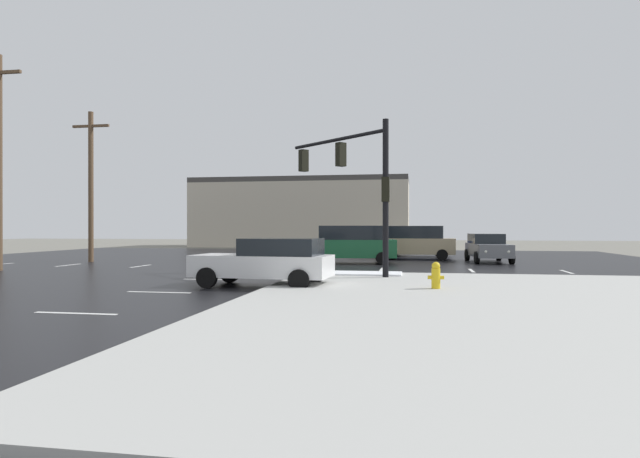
{
  "coord_description": "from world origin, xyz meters",
  "views": [
    {
      "loc": [
        7.51,
        -24.98,
        1.95
      ],
      "look_at": [
        1.97,
        6.41,
        1.86
      ],
      "focal_mm": 30.34,
      "sensor_mm": 36.0,
      "label": 1
    }
  ],
  "objects_px": {
    "suv_tan": "(415,242)",
    "sedan_grey": "(488,247)",
    "utility_pole_far": "(91,183)",
    "suv_green": "(351,243)",
    "sedan_navy": "(414,244)",
    "sedan_white": "(267,261)",
    "fire_hydrant": "(436,275)",
    "traffic_signal_mast": "(356,174)"
  },
  "relations": [
    {
      "from": "utility_pole_far",
      "to": "suv_green",
      "type": "bearing_deg",
      "value": 4.92
    },
    {
      "from": "utility_pole_far",
      "to": "suv_tan",
      "type": "bearing_deg",
      "value": 17.49
    },
    {
      "from": "sedan_white",
      "to": "utility_pole_far",
      "type": "distance_m",
      "value": 17.32
    },
    {
      "from": "suv_green",
      "to": "sedan_white",
      "type": "height_order",
      "value": "suv_green"
    },
    {
      "from": "suv_tan",
      "to": "utility_pole_far",
      "type": "relative_size",
      "value": 0.58
    },
    {
      "from": "fire_hydrant",
      "to": "utility_pole_far",
      "type": "distance_m",
      "value": 22.11
    },
    {
      "from": "utility_pole_far",
      "to": "fire_hydrant",
      "type": "bearing_deg",
      "value": -31.33
    },
    {
      "from": "sedan_grey",
      "to": "utility_pole_far",
      "type": "distance_m",
      "value": 22.58
    },
    {
      "from": "suv_tan",
      "to": "utility_pole_far",
      "type": "height_order",
      "value": "utility_pole_far"
    },
    {
      "from": "fire_hydrant",
      "to": "sedan_white",
      "type": "relative_size",
      "value": 0.17
    },
    {
      "from": "suv_green",
      "to": "utility_pole_far",
      "type": "bearing_deg",
      "value": 179.37
    },
    {
      "from": "suv_green",
      "to": "sedan_white",
      "type": "xyz_separation_m",
      "value": [
        -1.36,
        -11.86,
        -0.24
      ]
    },
    {
      "from": "fire_hydrant",
      "to": "sedan_navy",
      "type": "bearing_deg",
      "value": 91.84
    },
    {
      "from": "fire_hydrant",
      "to": "utility_pole_far",
      "type": "xyz_separation_m",
      "value": [
        -18.59,
        11.32,
        3.9
      ]
    },
    {
      "from": "suv_tan",
      "to": "sedan_white",
      "type": "height_order",
      "value": "suv_tan"
    },
    {
      "from": "suv_green",
      "to": "sedan_grey",
      "type": "bearing_deg",
      "value": 12.92
    },
    {
      "from": "suv_tan",
      "to": "traffic_signal_mast",
      "type": "bearing_deg",
      "value": 84.21
    },
    {
      "from": "sedan_navy",
      "to": "sedan_white",
      "type": "bearing_deg",
      "value": -97.14
    },
    {
      "from": "sedan_white",
      "to": "suv_green",
      "type": "bearing_deg",
      "value": -92.36
    },
    {
      "from": "fire_hydrant",
      "to": "suv_green",
      "type": "relative_size",
      "value": 0.16
    },
    {
      "from": "traffic_signal_mast",
      "to": "sedan_navy",
      "type": "height_order",
      "value": "traffic_signal_mast"
    },
    {
      "from": "sedan_navy",
      "to": "sedan_white",
      "type": "height_order",
      "value": "same"
    },
    {
      "from": "traffic_signal_mast",
      "to": "sedan_navy",
      "type": "relative_size",
      "value": 1.24
    },
    {
      "from": "utility_pole_far",
      "to": "sedan_white",
      "type": "bearing_deg",
      "value": -38.74
    },
    {
      "from": "fire_hydrant",
      "to": "suv_green",
      "type": "height_order",
      "value": "suv_green"
    },
    {
      "from": "utility_pole_far",
      "to": "traffic_signal_mast",
      "type": "bearing_deg",
      "value": -23.34
    },
    {
      "from": "traffic_signal_mast",
      "to": "sedan_navy",
      "type": "distance_m",
      "value": 16.63
    },
    {
      "from": "suv_tan",
      "to": "utility_pole_far",
      "type": "distance_m",
      "value": 19.15
    },
    {
      "from": "suv_tan",
      "to": "suv_green",
      "type": "xyz_separation_m",
      "value": [
        -3.4,
        -4.41,
        0.0
      ]
    },
    {
      "from": "sedan_grey",
      "to": "suv_green",
      "type": "height_order",
      "value": "suv_green"
    },
    {
      "from": "fire_hydrant",
      "to": "sedan_grey",
      "type": "relative_size",
      "value": 0.17
    },
    {
      "from": "traffic_signal_mast",
      "to": "suv_tan",
      "type": "xyz_separation_m",
      "value": [
        2.25,
        12.46,
        -2.94
      ]
    },
    {
      "from": "suv_tan",
      "to": "suv_green",
      "type": "height_order",
      "value": "same"
    },
    {
      "from": "traffic_signal_mast",
      "to": "suv_green",
      "type": "relative_size",
      "value": 1.16
    },
    {
      "from": "traffic_signal_mast",
      "to": "suv_green",
      "type": "bearing_deg",
      "value": -40.02
    },
    {
      "from": "traffic_signal_mast",
      "to": "suv_green",
      "type": "xyz_separation_m",
      "value": [
        -1.15,
        8.04,
        -2.94
      ]
    },
    {
      "from": "sedan_navy",
      "to": "suv_green",
      "type": "height_order",
      "value": "suv_green"
    },
    {
      "from": "suv_tan",
      "to": "utility_pole_far",
      "type": "xyz_separation_m",
      "value": [
        -17.99,
        -5.67,
        3.35
      ]
    },
    {
      "from": "sedan_grey",
      "to": "suv_tan",
      "type": "xyz_separation_m",
      "value": [
        -4.0,
        1.94,
        0.24
      ]
    },
    {
      "from": "suv_tan",
      "to": "sedan_grey",
      "type": "bearing_deg",
      "value": 158.59
    },
    {
      "from": "traffic_signal_mast",
      "to": "utility_pole_far",
      "type": "xyz_separation_m",
      "value": [
        -15.73,
        6.79,
        0.41
      ]
    },
    {
      "from": "suv_tan",
      "to": "sedan_white",
      "type": "distance_m",
      "value": 16.96
    }
  ]
}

